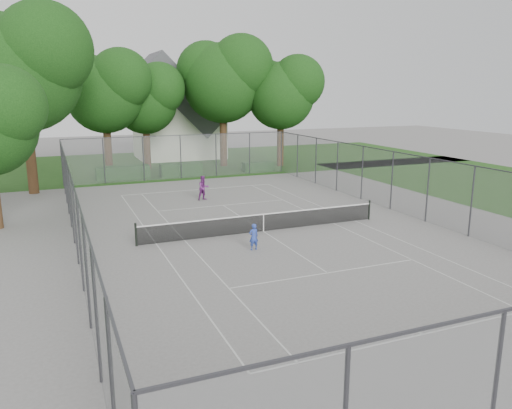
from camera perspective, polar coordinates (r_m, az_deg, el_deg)
name	(u,v)px	position (r m, az deg, el deg)	size (l,w,h in m)	color
ground	(263,231)	(25.44, 0.86, -3.10)	(120.00, 120.00, 0.00)	slate
grass_far	(159,164)	(49.90, -11.04, 4.61)	(60.00, 20.00, 0.00)	#1C4112
court_markings	(263,231)	(25.43, 0.86, -3.09)	(11.03, 23.83, 0.01)	#BCBCB7
tennis_net	(264,222)	(25.30, 0.86, -1.99)	(12.87, 0.10, 1.10)	black
perimeter_fence	(264,197)	(25.00, 0.87, 0.89)	(18.08, 34.08, 3.52)	#38383D
tree_far_left	(105,88)	(43.98, -16.85, 12.58)	(7.26, 6.63, 10.43)	#3C2616
tree_far_midleft	(146,96)	(46.31, -12.50, 11.99)	(6.58, 6.01, 9.46)	#3C2616
tree_far_midright	(224,76)	(47.20, -3.69, 14.40)	(8.36, 7.63, 12.01)	#3C2616
tree_far_right	(282,90)	(47.25, 3.01, 12.93)	(7.12, 6.50, 10.24)	#3C2616
tree_side_back	(23,64)	(37.44, -25.09, 14.37)	(8.83, 8.06, 12.69)	#3C2616
hedge_left	(123,173)	(41.81, -14.98, 3.55)	(4.21, 1.26, 1.05)	#184315
hedge_mid	(181,170)	(42.20, -8.57, 3.95)	(3.46, 0.99, 1.09)	#184315
hedge_right	(258,166)	(44.42, 0.24, 4.38)	(2.76, 1.01, 0.83)	#184315
house	(178,116)	(53.82, -8.86, 9.92)	(8.65, 6.71, 10.77)	white
girl_player	(254,237)	(22.41, -0.27, -3.71)	(0.44, 0.29, 1.21)	#2D45A9
woman_player	(204,188)	(32.72, -6.02, 1.90)	(0.78, 0.61, 1.60)	#732777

